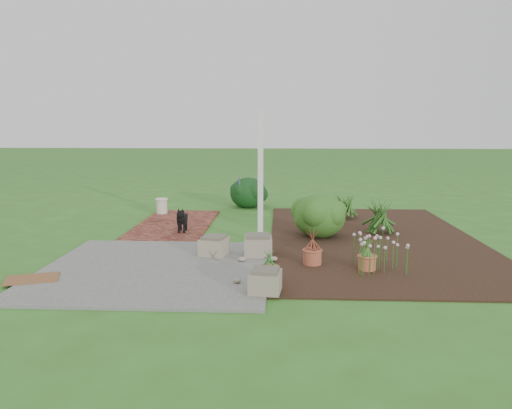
{
  "coord_description": "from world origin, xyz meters",
  "views": [
    {
      "loc": [
        0.67,
        -9.17,
        2.22
      ],
      "look_at": [
        0.2,
        0.4,
        0.7
      ],
      "focal_mm": 35.0,
      "sensor_mm": 36.0,
      "label": 1
    }
  ],
  "objects_px": {
    "black_dog": "(182,219)",
    "evergreen_shrub": "(320,215)",
    "cream_ceramic_urn": "(162,206)",
    "stone_trough_near": "(265,282)"
  },
  "relations": [
    {
      "from": "stone_trough_near",
      "to": "black_dog",
      "type": "height_order",
      "value": "black_dog"
    },
    {
      "from": "cream_ceramic_urn",
      "to": "evergreen_shrub",
      "type": "height_order",
      "value": "evergreen_shrub"
    },
    {
      "from": "stone_trough_near",
      "to": "cream_ceramic_urn",
      "type": "bearing_deg",
      "value": 115.42
    },
    {
      "from": "black_dog",
      "to": "evergreen_shrub",
      "type": "distance_m",
      "value": 2.81
    },
    {
      "from": "black_dog",
      "to": "cream_ceramic_urn",
      "type": "bearing_deg",
      "value": 110.9
    },
    {
      "from": "black_dog",
      "to": "evergreen_shrub",
      "type": "relative_size",
      "value": 0.54
    },
    {
      "from": "black_dog",
      "to": "cream_ceramic_urn",
      "type": "distance_m",
      "value": 2.39
    },
    {
      "from": "black_dog",
      "to": "evergreen_shrub",
      "type": "xyz_separation_m",
      "value": [
        2.8,
        -0.2,
        0.14
      ]
    },
    {
      "from": "stone_trough_near",
      "to": "cream_ceramic_urn",
      "type": "relative_size",
      "value": 1.11
    },
    {
      "from": "stone_trough_near",
      "to": "evergreen_shrub",
      "type": "bearing_deg",
      "value": 74.25
    }
  ]
}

